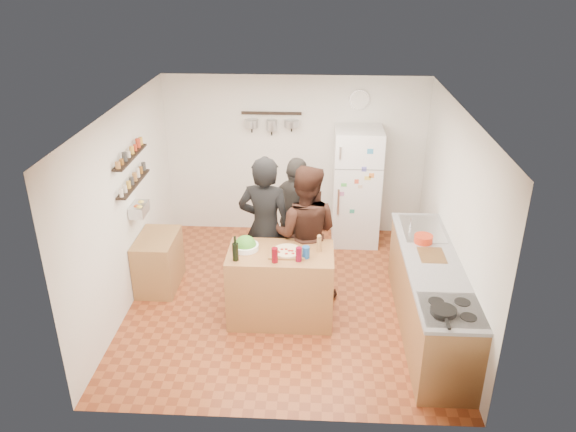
# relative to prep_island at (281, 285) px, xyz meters

# --- Properties ---
(room_shell) EXTENTS (4.20, 4.20, 4.20)m
(room_shell) POSITION_rel_prep_island_xyz_m (0.06, 0.78, 0.79)
(room_shell) COLOR brown
(room_shell) RESTS_ON ground
(prep_island) EXTENTS (1.25, 0.72, 0.91)m
(prep_island) POSITION_rel_prep_island_xyz_m (0.00, 0.00, 0.00)
(prep_island) COLOR olive
(prep_island) RESTS_ON floor
(pizza_board) EXTENTS (0.42, 0.34, 0.02)m
(pizza_board) POSITION_rel_prep_island_xyz_m (0.08, -0.02, 0.47)
(pizza_board) COLOR brown
(pizza_board) RESTS_ON prep_island
(pizza) EXTENTS (0.34, 0.34, 0.02)m
(pizza) POSITION_rel_prep_island_xyz_m (0.08, -0.02, 0.48)
(pizza) COLOR beige
(pizza) RESTS_ON pizza_board
(salad_bowl) EXTENTS (0.31, 0.31, 0.06)m
(salad_bowl) POSITION_rel_prep_island_xyz_m (-0.42, 0.05, 0.49)
(salad_bowl) COLOR white
(salad_bowl) RESTS_ON prep_island
(wine_bottle) EXTENTS (0.07, 0.07, 0.21)m
(wine_bottle) POSITION_rel_prep_island_xyz_m (-0.50, -0.22, 0.56)
(wine_bottle) COLOR black
(wine_bottle) RESTS_ON prep_island
(wine_glass_near) EXTENTS (0.07, 0.07, 0.18)m
(wine_glass_near) POSITION_rel_prep_island_xyz_m (-0.05, -0.24, 0.54)
(wine_glass_near) COLOR #5E0811
(wine_glass_near) RESTS_ON prep_island
(wine_glass_far) EXTENTS (0.07, 0.07, 0.17)m
(wine_glass_far) POSITION_rel_prep_island_xyz_m (0.22, -0.20, 0.54)
(wine_glass_far) COLOR #5E081C
(wine_glass_far) RESTS_ON prep_island
(pepper_mill) EXTENTS (0.05, 0.05, 0.17)m
(pepper_mill) POSITION_rel_prep_island_xyz_m (0.45, 0.05, 0.54)
(pepper_mill) COLOR #9C7141
(pepper_mill) RESTS_ON prep_island
(salt_canister) EXTENTS (0.09, 0.09, 0.14)m
(salt_canister) POSITION_rel_prep_island_xyz_m (0.30, -0.12, 0.53)
(salt_canister) COLOR navy
(salt_canister) RESTS_ON prep_island
(person_left) EXTENTS (0.77, 0.57, 1.91)m
(person_left) POSITION_rel_prep_island_xyz_m (-0.23, 0.53, 0.50)
(person_left) COLOR black
(person_left) RESTS_ON floor
(person_center) EXTENTS (0.96, 0.80, 1.81)m
(person_center) POSITION_rel_prep_island_xyz_m (0.27, 0.51, 0.45)
(person_center) COLOR black
(person_center) RESTS_ON floor
(person_back) EXTENTS (1.03, 0.94, 1.69)m
(person_back) POSITION_rel_prep_island_xyz_m (0.14, 1.13, 0.39)
(person_back) COLOR #292624
(person_back) RESTS_ON floor
(counter_run) EXTENTS (0.63, 2.63, 0.90)m
(counter_run) POSITION_rel_prep_island_xyz_m (1.76, -0.15, -0.01)
(counter_run) COLOR #9E7042
(counter_run) RESTS_ON floor
(stove_top) EXTENTS (0.60, 0.62, 0.02)m
(stove_top) POSITION_rel_prep_island_xyz_m (1.76, -1.10, 0.46)
(stove_top) COLOR white
(stove_top) RESTS_ON counter_run
(skillet) EXTENTS (0.26, 0.26, 0.05)m
(skillet) POSITION_rel_prep_island_xyz_m (1.66, -1.17, 0.49)
(skillet) COLOR black
(skillet) RESTS_ON stove_top
(sink) EXTENTS (0.50, 0.80, 0.03)m
(sink) POSITION_rel_prep_island_xyz_m (1.76, 0.70, 0.46)
(sink) COLOR silver
(sink) RESTS_ON counter_run
(cutting_board) EXTENTS (0.30, 0.40, 0.02)m
(cutting_board) POSITION_rel_prep_island_xyz_m (1.76, 0.00, 0.46)
(cutting_board) COLOR brown
(cutting_board) RESTS_ON counter_run
(red_bowl) EXTENTS (0.22, 0.22, 0.09)m
(red_bowl) POSITION_rel_prep_island_xyz_m (1.71, 0.32, 0.51)
(red_bowl) COLOR red
(red_bowl) RESTS_ON counter_run
(fridge) EXTENTS (0.70, 0.68, 1.80)m
(fridge) POSITION_rel_prep_island_xyz_m (1.01, 2.15, 0.45)
(fridge) COLOR white
(fridge) RESTS_ON floor
(wall_clock) EXTENTS (0.30, 0.03, 0.30)m
(wall_clock) POSITION_rel_prep_island_xyz_m (1.01, 2.48, 1.69)
(wall_clock) COLOR silver
(wall_clock) RESTS_ON back_wall
(spice_shelf_lower) EXTENTS (0.12, 1.00, 0.02)m
(spice_shelf_lower) POSITION_rel_prep_island_xyz_m (-1.87, 0.60, 1.04)
(spice_shelf_lower) COLOR black
(spice_shelf_lower) RESTS_ON left_wall
(spice_shelf_upper) EXTENTS (0.12, 1.00, 0.02)m
(spice_shelf_upper) POSITION_rel_prep_island_xyz_m (-1.87, 0.60, 1.40)
(spice_shelf_upper) COLOR black
(spice_shelf_upper) RESTS_ON left_wall
(produce_basket) EXTENTS (0.18, 0.35, 0.14)m
(produce_basket) POSITION_rel_prep_island_xyz_m (-1.84, 0.60, 0.69)
(produce_basket) COLOR silver
(produce_basket) RESTS_ON left_wall
(side_table) EXTENTS (0.50, 0.80, 0.73)m
(side_table) POSITION_rel_prep_island_xyz_m (-1.68, 0.64, -0.09)
(side_table) COLOR olive
(side_table) RESTS_ON floor
(pot_rack) EXTENTS (0.90, 0.04, 0.04)m
(pot_rack) POSITION_rel_prep_island_xyz_m (-0.29, 2.40, 1.49)
(pot_rack) COLOR black
(pot_rack) RESTS_ON back_wall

